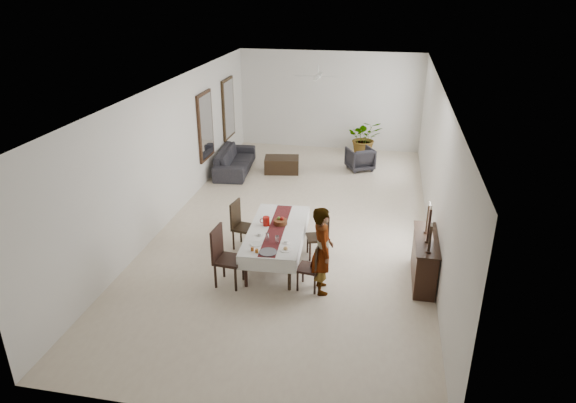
{
  "coord_description": "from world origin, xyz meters",
  "views": [
    {
      "loc": [
        1.87,
        -10.77,
        5.29
      ],
      "look_at": [
        0.01,
        -1.2,
        1.05
      ],
      "focal_mm": 32.0,
      "sensor_mm": 36.0,
      "label": 1
    }
  ],
  "objects": [
    {
      "name": "candlestick_far_shaft",
      "position": [
        2.78,
        -1.81,
        1.19
      ],
      "size": [
        0.05,
        0.05,
        0.53
      ],
      "primitive_type": "cylinder",
      "color": "black",
      "rests_on": "candlestick_far_base"
    },
    {
      "name": "dining_table_top",
      "position": [
        -0.11,
        -1.82,
        0.67
      ],
      "size": [
        1.04,
        2.27,
        0.05
      ],
      "primitive_type": "cube",
      "rotation": [
        0.0,
        0.0,
        0.05
      ],
      "color": "black",
      "rests_on": "table_leg_fl"
    },
    {
      "name": "candlestick_far_base",
      "position": [
        2.78,
        -1.81,
        0.91
      ],
      "size": [
        0.1,
        0.1,
        0.03
      ],
      "primitive_type": "cylinder",
      "color": "black",
      "rests_on": "sideboard_top"
    },
    {
      "name": "sideboard_top",
      "position": [
        2.78,
        -2.05,
        0.88
      ],
      "size": [
        0.42,
        1.5,
        0.03
      ],
      "primitive_type": "cube",
      "color": "black",
      "rests_on": "sideboard_body"
    },
    {
      "name": "fan_blade_n",
      "position": [
        0.0,
        3.35,
        2.9
      ],
      "size": [
        0.1,
        0.55,
        0.01
      ],
      "primitive_type": "cube",
      "color": "silver",
      "rests_on": "fan_hub"
    },
    {
      "name": "potted_plant",
      "position": [
        1.24,
        5.35,
        0.59
      ],
      "size": [
        1.19,
        1.07,
        1.19
      ],
      "primitive_type": "imported",
      "rotation": [
        0.0,
        0.0,
        0.14
      ],
      "color": "#2E5120",
      "rests_on": "floor"
    },
    {
      "name": "fruit_basket",
      "position": [
        -0.07,
        -1.59,
        0.75
      ],
      "size": [
        0.28,
        0.28,
        0.09
      ],
      "primitive_type": "cylinder",
      "color": "brown",
      "rests_on": "tablecloth_top"
    },
    {
      "name": "candlestick_near_shaft",
      "position": [
        2.78,
        -2.58,
        1.17
      ],
      "size": [
        0.05,
        0.05,
        0.48
      ],
      "primitive_type": "cylinder",
      "color": "black",
      "rests_on": "candlestick_near_base"
    },
    {
      "name": "fan_hub",
      "position": [
        0.0,
        3.0,
        2.9
      ],
      "size": [
        0.16,
        0.16,
        0.08
      ],
      "primitive_type": "cylinder",
      "color": "white",
      "rests_on": "fan_rod"
    },
    {
      "name": "chair_left_near_leg_br",
      "position": [
        -0.61,
        -3.08,
        0.24
      ],
      "size": [
        0.05,
        0.05,
        0.48
      ],
      "primitive_type": "cylinder",
      "rotation": [
        0.0,
        0.0,
        -0.08
      ],
      "color": "black",
      "rests_on": "floor"
    },
    {
      "name": "chair_left_far_seat",
      "position": [
        -0.89,
        -1.42,
        0.46
      ],
      "size": [
        0.51,
        0.51,
        0.05
      ],
      "primitive_type": "cube",
      "rotation": [
        0.0,
        0.0,
        -1.74
      ],
      "color": "black",
      "rests_on": "chair_left_far_leg_fl"
    },
    {
      "name": "saucer_left",
      "position": [
        -0.37,
        -2.16,
        0.71
      ],
      "size": [
        0.14,
        0.14,
        0.01
      ],
      "primitive_type": "cylinder",
      "color": "silver",
      "rests_on": "tablecloth_top"
    },
    {
      "name": "chair_right_near_leg_fl",
      "position": [
        0.83,
        -2.91,
        0.2
      ],
      "size": [
        0.05,
        0.05,
        0.4
      ],
      "primitive_type": "cylinder",
      "rotation": [
        0.0,
        0.0,
        -0.14
      ],
      "color": "black",
      "rests_on": "floor"
    },
    {
      "name": "chair_left_near_leg_fr",
      "position": [
        -1.0,
        -3.04,
        0.24
      ],
      "size": [
        0.05,
        0.05,
        0.48
      ],
      "primitive_type": "cylinder",
      "rotation": [
        0.0,
        0.0,
        -0.08
      ],
      "color": "black",
      "rests_on": "floor"
    },
    {
      "name": "coffee_table",
      "position": [
        -1.07,
        3.32,
        0.22
      ],
      "size": [
        1.1,
        0.82,
        0.45
      ],
      "primitive_type": "cube",
      "rotation": [
        0.0,
        0.0,
        0.16
      ],
      "color": "black",
      "rests_on": "floor"
    },
    {
      "name": "table_leg_fr",
      "position": [
        0.35,
        -2.85,
        0.32
      ],
      "size": [
        0.07,
        0.07,
        0.65
      ],
      "primitive_type": "cylinder",
      "rotation": [
        0.0,
        0.0,
        0.05
      ],
      "color": "black",
      "rests_on": "floor"
    },
    {
      "name": "chair_right_far_seat",
      "position": [
        0.67,
        -1.51,
        0.43
      ],
      "size": [
        0.52,
        0.52,
        0.05
      ],
      "primitive_type": "cube",
      "rotation": [
        0.0,
        0.0,
        1.87
      ],
      "color": "black",
      "rests_on": "chair_right_far_leg_fl"
    },
    {
      "name": "chair_right_far_leg_br",
      "position": [
        0.46,
        -1.4,
        0.2
      ],
      "size": [
        0.05,
        0.05,
        0.41
      ],
      "primitive_type": "cylinder",
      "rotation": [
        0.0,
        0.0,
        0.3
      ],
      "color": "black",
      "rests_on": "floor"
    },
    {
      "name": "wall_back",
      "position": [
        0.0,
        6.0,
        1.6
      ],
      "size": [
        6.0,
        0.02,
        3.2
      ],
      "primitive_type": "cube",
      "color": "silver",
      "rests_on": "floor"
    },
    {
      "name": "plate_near_left",
      "position": [
        -0.35,
        -2.53,
        0.71
      ],
      "size": [
        0.22,
        0.22,
        0.01
      ],
      "primitive_type": "cylinder",
      "color": "silver",
      "rests_on": "tablecloth_top"
    },
    {
      "name": "chair_left_far_leg_fl",
      "position": [
        -1.04,
        -1.21,
        0.22
      ],
      "size": [
        0.05,
        0.05,
        0.43
      ],
      "primitive_type": "cylinder",
      "rotation": [
        0.0,
        0.0,
        -0.17
      ],
      "color": "black",
      "rests_on": "floor"
    },
    {
      "name": "chair_right_near_leg_fr",
      "position": [
        0.88,
        -2.58,
        0.2
      ],
      "size": [
        0.05,
        0.05,
        0.4
      ],
      "primitive_type": "cylinder",
      "rotation": [
        0.0,
        0.0,
        -0.14
      ],
      "color": "black",
      "rests_on": "floor"
    },
    {
      "name": "wine_glass_mid",
      "position": [
        -0.17,
        -2.33,
        0.78
      ],
      "size": [
        0.06,
        0.06,
        0.16
      ],
      "primitive_type": "cylinder",
      "color": "white",
      "rests_on": "tablecloth_top"
    },
    {
      "name": "chair_right_far_leg_bl",
      "position": [
        0.56,
        -1.72,
        0.2
      ],
      "size": [
        0.05,
        0.05,
        0.41
      ],
      "primitive_type": "cylinder",
      "rotation": [
        0.0,
        0.0,
        0.3
      ],
      "color": "black",
      "rests_on": "floor"
    },
    {
      "name": "wall_front",
      "position": [
        0.0,
        -6.0,
        1.6
      ],
      "size": [
        6.0,
        0.02,
        3.2
      ],
      "primitive_type": "cube",
      "color": "silver",
      "rests_on": "floor"
    },
    {
      "name": "candlestick_far_candle",
      "position": [
        2.78,
        -1.81,
        1.49
      ],
      "size": [
        0.03,
        0.03,
        0.08
      ],
      "primitive_type": "cylinder",
      "color": "beige",
      "rests_on": "candlestick_far_shaft"
    },
    {
      "name": "chair_right_far_leg_fl",
      "position": [
        0.89,
        -1.62,
        0.2
      ],
      "size": [
        0.05,
        0.05,
        0.41
      ],
      "primitive_type": "cylinder",
      "rotation": [
        0.0,
        0.0,
        0.3
      ],
      "color": "black",
      "rests_on": "floor"
    },
    {
      "name": "serving_tray",
      "position": [
        -0.06,
        -2.79,
        0.71
      ],
      "size": [
        0.33,
        0.33,
        0.02
      ],
      "primitive_type": "cylinder",
      "color": "#3E3E43",
      "rests_on": "tablecloth_top"
    },
    {
      "name": "floor",
      "position": [
        0.0,
        0.0,
        0.0
      ],
      "size": [
        6.0,
        12.0,
        0.0
      ],
      "primitive_type": "cube",
      "color": "beige",
      "rests_on": "ground"
    },
    {
      "name": "tablecloth_top",
      "position": [
        -0.11,
        -1.82,
        0.7
      ],
      "size": [
        1.22,
        2.44,
        0.01
      ],
      "primitive_type": "cube",
      "rotation": [
        0.0,
        0.0,
        0.05
      ],
      "color": "silver",
      "rests_on": "dining_table_top"
    },
    {
      "name": "plate_near_right",
      "position": [
        0.24,
        -2.64,
        0.71
      ],
      "size": [
        0.22,
        0.22,
        0.01
      ],
      "primitive_type": "cylinder",
      "color": "silver",
      "rests_on": "tablecloth_top"
    },
    {
      "name": "fruit_green",
      "position": [
        -0.11,
        -1.56,
        0.82
      ],
      "size": [
        0.07,
        0.07,
        0.07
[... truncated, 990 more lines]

